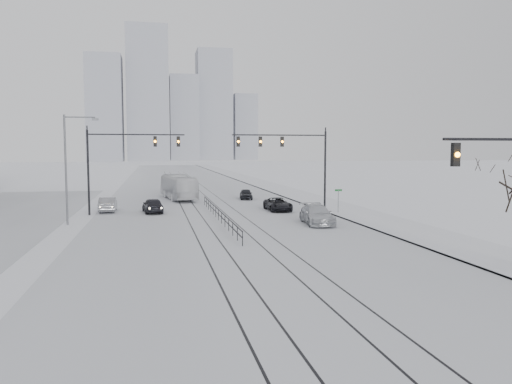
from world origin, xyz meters
The scene contains 17 objects.
ground centered at (0.00, 0.00, 0.00)m, with size 500.00×500.00×0.00m, color white.
road centered at (0.00, 60.00, 0.01)m, with size 22.00×260.00×0.02m, color silver.
sidewalk_east centered at (13.50, 60.00, 0.08)m, with size 5.00×260.00×0.16m, color silver.
curb centered at (11.05, 60.00, 0.06)m, with size 0.10×260.00×0.12m, color gray.
tram_rails centered at (0.00, 40.00, 0.02)m, with size 5.30×180.00×0.01m.
skyline centered at (5.02, 273.63, 30.65)m, with size 96.00×48.00×72.00m.
traffic_mast_ne centered at (8.15, 34.99, 5.76)m, with size 9.60×0.37×8.00m.
traffic_mast_nw centered at (-8.52, 36.00, 5.57)m, with size 9.10×0.37×8.00m.
street_light_west centered at (-12.20, 30.00, 5.21)m, with size 2.73×0.25×9.00m.
median_fence centered at (0.00, 30.00, 0.53)m, with size 0.06×24.00×1.00m.
street_sign centered at (11.80, 32.00, 1.61)m, with size 0.70×0.06×2.40m.
sedan_sb_inner centered at (-5.63, 36.48, 0.73)m, with size 1.73×4.29×1.46m, color black.
sedan_sb_outer centered at (-10.00, 38.27, 0.73)m, with size 1.54×4.42×1.46m, color gray.
sedan_nb_front centered at (6.76, 35.63, 0.65)m, with size 2.16×4.69×1.30m, color black.
sedan_nb_right centered at (7.71, 26.17, 0.78)m, with size 2.19×5.39×1.56m, color silver.
sedan_nb_far centered at (5.74, 47.87, 0.64)m, with size 1.50×3.73×1.27m, color black.
box_truck centered at (-2.52, 49.44, 1.51)m, with size 2.54×10.86×3.02m, color silver.
Camera 1 is at (-5.47, -12.92, 6.15)m, focal length 35.00 mm.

